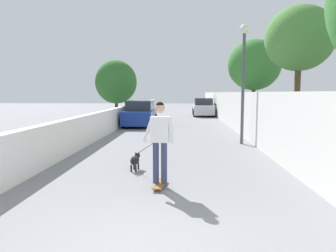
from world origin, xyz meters
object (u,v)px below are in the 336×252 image
Objects in this scene: skateboard at (160,184)px; car_near at (140,114)px; car_far at (203,107)px; tree_right_mid at (254,65)px; tree_right_near at (299,39)px; person_skateboarder at (160,136)px; dog at (135,160)px; lamp_post at (244,64)px; tree_left_far at (116,82)px.

car_near reaches higher than skateboard.
car_far is at bearing -6.02° from skateboard.
tree_right_mid reaches higher than car_near.
person_skateboarder is at bearing 135.74° from tree_right_near.
person_skateboarder is 12.39m from car_near.
dog is (-3.16, 5.20, -3.57)m from tree_right_near.
car_far is at bearing -8.64° from dog.
skateboard is (-5.77, 2.80, -3.07)m from lamp_post.
car_near is 9.72m from car_far.
car_near is at bearing 153.41° from car_far.
person_skateboarder is 1.81m from dog.
tree_right_mid is (5.50, 0.28, -0.40)m from tree_right_near.
lamp_post is 8.46m from car_near.
lamp_post is at bearing 162.45° from tree_right_mid.
tree_right_near reaches higher than skateboard.
tree_right_near is at bearing -139.17° from car_near.
car_far is (4.82, -6.65, -2.07)m from tree_left_far.
skateboard is at bearing 157.53° from tree_right_mid.
tree_left_far is 2.49× the size of person_skateboarder.
tree_right_near is at bearing -172.18° from car_far.
skateboard is 0.47× the size of person_skateboarder.
tree_right_near is at bearing -126.30° from lamp_post.
dog is at bearing -172.66° from car_near.
dog is (-8.66, 4.92, -3.18)m from tree_right_mid.
car_far is (20.88, -2.20, 0.65)m from skateboard.
dog is (1.40, 0.76, -0.84)m from person_skateboarder.
skateboard is at bearing 90.00° from person_skateboarder.
skateboard is 1.05m from person_skateboarder.
car_near is at bearing 7.34° from dog.
tree_left_far is 16.89m from skateboard.
lamp_post reaches higher than dog.
car_far is (20.88, -2.20, -0.40)m from person_skateboarder.
tree_right_mid reaches higher than person_skateboarder.
car_far is at bearing -26.59° from car_near.
person_skateboarder is 1.02× the size of dog.
tree_right_near reaches higher than tree_right_mid.
tree_left_far is 0.99× the size of car_far.
tree_left_far is 2.54× the size of dog.
car_far is (8.69, -4.35, 0.00)m from car_near.
lamp_post reaches higher than car_far.
tree_right_mid is 11.40m from skateboard.
tree_left_far is 4.96m from car_near.
skateboard is 21.01m from car_far.
person_skateboarder is at bearing 154.08° from lamp_post.
person_skateboarder reaches higher than car_near.
tree_right_near is at bearing -177.04° from tree_right_mid.
person_skateboarder is (-5.77, 2.80, -2.02)m from lamp_post.
tree_right_mid is at bearing -29.61° from dog.
tree_right_mid is at bearing 2.96° from tree_right_near.
tree_right_near is at bearing -44.26° from skateboard.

